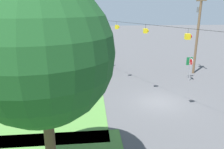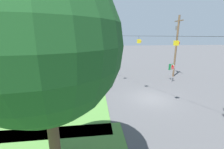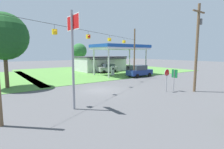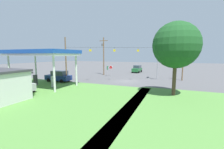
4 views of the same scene
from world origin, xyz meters
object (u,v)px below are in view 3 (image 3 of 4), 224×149
(gas_station_canopy, at_px, (121,47))
(gas_station_store, at_px, (100,63))
(fuel_pump_near, at_px, (113,71))
(tree_behind_station, at_px, (79,51))
(stop_sign_overhead, at_px, (73,41))
(car_at_pumps_rear, at_px, (107,68))
(tree_west_verge, at_px, (4,37))
(route_sign, at_px, (174,76))
(utility_pole_main, at_px, (197,44))
(stop_sign_roadside, at_px, (167,75))
(car_at_pumps_front, at_px, (139,71))
(fuel_pump_far, at_px, (128,70))

(gas_station_canopy, relative_size, gas_station_store, 0.96)
(gas_station_canopy, distance_m, fuel_pump_near, 4.77)
(fuel_pump_near, distance_m, tree_behind_station, 19.17)
(gas_station_store, bearing_deg, gas_station_canopy, -96.51)
(tree_behind_station, bearing_deg, stop_sign_overhead, -116.21)
(car_at_pumps_rear, bearing_deg, tree_west_verge, 22.41)
(gas_station_canopy, height_order, stop_sign_overhead, stop_sign_overhead)
(gas_station_canopy, bearing_deg, tree_behind_station, 88.95)
(route_sign, bearing_deg, tree_west_verge, 138.89)
(car_at_pumps_rear, relative_size, utility_pole_main, 0.47)
(route_sign, relative_size, tree_west_verge, 0.27)
(fuel_pump_near, bearing_deg, route_sign, -99.48)
(gas_station_canopy, bearing_deg, stop_sign_overhead, -138.13)
(gas_station_canopy, xyz_separation_m, stop_sign_roadside, (-5.34, -14.59, -3.40))
(car_at_pumps_rear, relative_size, stop_sign_roadside, 1.73)
(fuel_pump_near, relative_size, tree_behind_station, 0.26)
(fuel_pump_near, xyz_separation_m, tree_behind_station, (2.24, 18.63, 3.92))
(utility_pole_main, distance_m, tree_west_verge, 21.77)
(car_at_pumps_front, xyz_separation_m, stop_sign_roadside, (-6.21, -10.35, 0.78))
(stop_sign_overhead, bearing_deg, tree_behind_station, 63.79)
(stop_sign_roadside, bearing_deg, route_sign, 164.07)
(gas_station_canopy, bearing_deg, car_at_pumps_rear, 91.73)
(gas_station_canopy, xyz_separation_m, tree_west_verge, (-19.08, -2.03, 0.88))
(gas_station_canopy, relative_size, tree_west_verge, 1.16)
(car_at_pumps_rear, height_order, tree_behind_station, tree_behind_station)
(gas_station_canopy, relative_size, stop_sign_overhead, 1.43)
(utility_pole_main, bearing_deg, tree_west_verge, 139.06)
(car_at_pumps_front, relative_size, tree_behind_station, 0.73)
(gas_station_store, height_order, car_at_pumps_front, gas_station_store)
(fuel_pump_near, bearing_deg, fuel_pump_far, 0.00)
(utility_pole_main, bearing_deg, car_at_pumps_rear, 82.99)
(fuel_pump_near, xyz_separation_m, stop_sign_overhead, (-13.91, -14.17, 4.25))
(route_sign, distance_m, tree_west_verge, 20.00)
(tree_behind_station, bearing_deg, car_at_pumps_rear, -91.87)
(gas_station_canopy, xyz_separation_m, car_at_pumps_rear, (-0.13, 4.23, -4.25))
(stop_sign_overhead, bearing_deg, gas_station_canopy, 41.87)
(fuel_pump_far, xyz_separation_m, stop_sign_roadside, (-7.24, -14.58, 0.98))
(gas_station_store, distance_m, stop_sign_overhead, 28.94)
(stop_sign_roadside, xyz_separation_m, stop_sign_overhead, (-10.46, 0.42, 3.27))
(car_at_pumps_rear, xyz_separation_m, stop_sign_overhead, (-15.68, -18.40, 4.12))
(car_at_pumps_front, bearing_deg, gas_station_canopy, 100.41)
(fuel_pump_near, relative_size, route_sign, 0.73)
(utility_pole_main, height_order, tree_west_verge, utility_pole_main)
(gas_station_canopy, bearing_deg, gas_station_store, 83.49)
(gas_station_store, bearing_deg, stop_sign_roadside, -105.07)
(gas_station_store, height_order, route_sign, gas_station_store)
(stop_sign_roadside, bearing_deg, gas_station_canopy, -110.12)
(car_at_pumps_front, bearing_deg, stop_sign_overhead, -150.39)
(car_at_pumps_front, distance_m, tree_west_verge, 20.70)
(fuel_pump_near, height_order, stop_sign_overhead, stop_sign_overhead)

